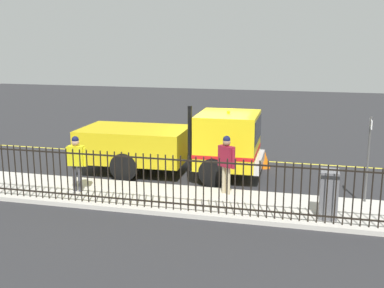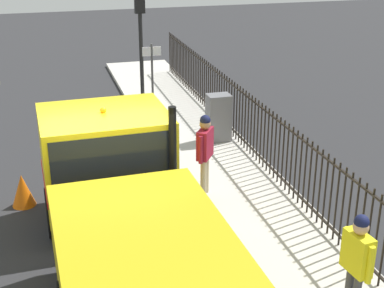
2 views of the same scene
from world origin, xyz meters
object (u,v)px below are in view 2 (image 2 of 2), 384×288
Objects in this scene: traffic_cone at (23,190)px; work_truck at (120,197)px; pedestrian_distant at (357,257)px; traffic_light_near at (140,21)px; utility_cabinet at (219,118)px; worker_standing at (205,147)px; street_sign at (152,79)px.

work_truck is at bearing -56.49° from traffic_cone.
work_truck is 9.27× the size of traffic_cone.
pedestrian_distant is at bearing -43.41° from work_truck.
utility_cabinet is (1.39, -3.45, -2.05)m from traffic_light_near.
worker_standing is (2.05, 1.83, -0.01)m from work_truck.
pedestrian_distant is 7.43m from utility_cabinet.
worker_standing is 3.24m from utility_cabinet.
utility_cabinet reaches higher than traffic_cone.
utility_cabinet is at bearing 23.59° from traffic_cone.
work_truck is 3.96m from pedestrian_distant.
traffic_light_near is 2.98× the size of utility_cabinet.
traffic_cone is (-4.65, 5.21, -0.83)m from pedestrian_distant.
traffic_light_near reaches higher than worker_standing.
pedestrian_distant is 1.36× the size of utility_cabinet.
worker_standing is at bearing -113.32° from utility_cabinet.
work_truck is 5.83m from utility_cabinet.
work_truck is 5.12× the size of utility_cabinet.
utility_cabinet is (0.37, 7.41, -0.42)m from pedestrian_distant.
traffic_cone is at bearing -156.41° from utility_cabinet.
traffic_light_near is at bearing 111.91° from utility_cabinet.
pedestrian_distant is 2.46× the size of traffic_cone.
traffic_light_near reaches higher than work_truck.
work_truck is at bearing -13.65° from worker_standing.
traffic_light_near is at bearing 75.16° from work_truck.
utility_cabinet is at bearing -9.20° from pedestrian_distant.
utility_cabinet is at bearing -168.61° from worker_standing.
pedestrian_distant is at bearing -92.89° from utility_cabinet.
utility_cabinet is 0.51× the size of street_sign.
work_truck is 3.21m from traffic_cone.
street_sign is (-0.27, 4.01, 0.44)m from worker_standing.
work_truck is at bearing -106.98° from street_sign.
pedestrian_distant reaches higher than traffic_cone.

